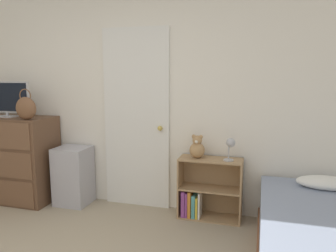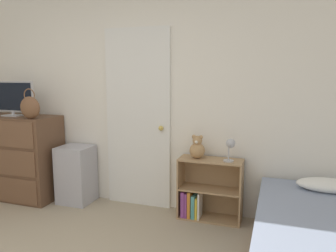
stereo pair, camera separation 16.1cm
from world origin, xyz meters
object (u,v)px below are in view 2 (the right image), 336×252
object	(u,v)px
handbag	(30,107)
tv	(12,98)
bookshelf	(205,193)
teddy_bear	(197,148)
storage_bin	(76,174)
desk_lamp	(230,146)
dresser	(17,157)

from	to	relation	value
handbag	tv	bearing A→B (deg)	159.85
bookshelf	teddy_bear	size ratio (longest dim) A/B	2.68
handbag	teddy_bear	bearing A→B (deg)	8.21
storage_bin	tv	bearing A→B (deg)	-173.90
storage_bin	bookshelf	size ratio (longest dim) A/B	1.03
bookshelf	teddy_bear	world-z (taller)	teddy_bear
desk_lamp	storage_bin	bearing A→B (deg)	-179.89
storage_bin	desk_lamp	world-z (taller)	desk_lamp
desk_lamp	handbag	bearing A→B (deg)	-174.04
teddy_bear	bookshelf	bearing A→B (deg)	4.26
handbag	bookshelf	world-z (taller)	handbag
teddy_bear	desk_lamp	xyz separation A→B (m)	(0.35, -0.04, 0.06)
storage_bin	bookshelf	bearing A→B (deg)	1.80
dresser	teddy_bear	distance (m)	2.33
tv	bookshelf	bearing A→B (deg)	3.27
teddy_bear	storage_bin	bearing A→B (deg)	-178.35
desk_lamp	dresser	bearing A→B (deg)	-178.26
dresser	tv	world-z (taller)	tv
storage_bin	teddy_bear	bearing A→B (deg)	1.65
storage_bin	handbag	bearing A→B (deg)	-150.99
tv	handbag	distance (m)	0.43
handbag	desk_lamp	xyz separation A→B (m)	(2.27, 0.24, -0.34)
dresser	storage_bin	bearing A→B (deg)	5.43
dresser	bookshelf	xyz separation A→B (m)	(2.40, 0.13, -0.24)
handbag	bookshelf	size ratio (longest dim) A/B	0.52
bookshelf	dresser	bearing A→B (deg)	-176.97
teddy_bear	desk_lamp	world-z (taller)	teddy_bear
dresser	desk_lamp	bearing A→B (deg)	1.74
storage_bin	teddy_bear	size ratio (longest dim) A/B	2.75
handbag	teddy_bear	world-z (taller)	handbag
teddy_bear	handbag	bearing A→B (deg)	-171.79
bookshelf	storage_bin	bearing A→B (deg)	-178.20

